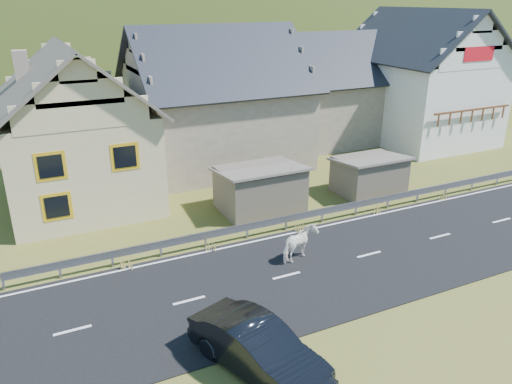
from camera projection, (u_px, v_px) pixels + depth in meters
ground at (369, 255)px, 21.17m from camera, size 160.00×160.00×0.00m
road at (369, 255)px, 21.16m from camera, size 60.00×7.00×0.04m
lane_markings at (369, 254)px, 21.15m from camera, size 60.00×6.60×0.01m
guardrail at (322, 212)px, 24.06m from camera, size 28.10×0.09×0.75m
shed_left at (260, 189)px, 25.43m from camera, size 4.30×3.30×2.40m
shed_right at (369, 175)px, 27.66m from camera, size 3.80×2.90×2.20m
house_cream at (73, 120)px, 25.64m from camera, size 7.80×9.80×8.30m
house_stone_a at (216, 92)px, 31.68m from camera, size 10.80×9.80×8.90m
house_stone_b at (330, 83)px, 37.53m from camera, size 9.80×8.80×8.10m
house_white at (421, 72)px, 37.12m from camera, size 8.80×10.80×9.70m
mountain at (68, 86)px, 181.67m from camera, size 440.00×280.00×260.00m
horse at (300, 244)px, 20.52m from camera, size 1.37×1.86×1.43m
car at (258, 348)px, 14.40m from camera, size 3.05×4.90×1.52m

